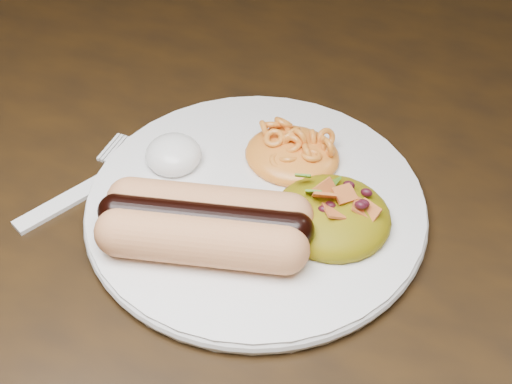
% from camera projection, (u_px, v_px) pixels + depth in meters
% --- Properties ---
extents(table, '(1.60, 0.90, 0.75)m').
position_uv_depth(table, '(285.00, 191.00, 0.77)').
color(table, black).
rests_on(table, floor).
extents(plate, '(0.28, 0.28, 0.01)m').
position_uv_depth(plate, '(256.00, 207.00, 0.61)').
color(plate, white).
rests_on(plate, table).
extents(hotdog, '(0.13, 0.10, 0.04)m').
position_uv_depth(hotdog, '(205.00, 224.00, 0.56)').
color(hotdog, tan).
rests_on(hotdog, plate).
extents(mac_and_cheese, '(0.08, 0.08, 0.03)m').
position_uv_depth(mac_and_cheese, '(293.00, 145.00, 0.63)').
color(mac_and_cheese, orange).
rests_on(mac_and_cheese, plate).
extents(sour_cream, '(0.05, 0.05, 0.03)m').
position_uv_depth(sour_cream, '(173.00, 149.00, 0.63)').
color(sour_cream, white).
rests_on(sour_cream, plate).
extents(taco_salad, '(0.09, 0.09, 0.04)m').
position_uv_depth(taco_salad, '(333.00, 209.00, 0.58)').
color(taco_salad, '#BB6B01').
rests_on(taco_salad, plate).
extents(fork, '(0.08, 0.15, 0.00)m').
position_uv_depth(fork, '(72.00, 198.00, 0.62)').
color(fork, silver).
rests_on(fork, table).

